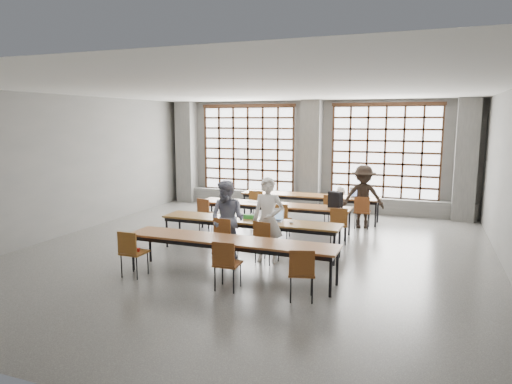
# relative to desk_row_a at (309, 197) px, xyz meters

# --- Properties ---
(floor) EXTENTS (11.00, 11.00, 0.00)m
(floor) POSITION_rel_desk_row_a_xyz_m (-0.32, -3.77, -0.66)
(floor) COLOR #52524F
(floor) RESTS_ON ground
(ceiling) EXTENTS (11.00, 11.00, 0.00)m
(ceiling) POSITION_rel_desk_row_a_xyz_m (-0.32, -3.77, 2.84)
(ceiling) COLOR silver
(ceiling) RESTS_ON floor
(wall_back) EXTENTS (10.00, 0.00, 10.00)m
(wall_back) POSITION_rel_desk_row_a_xyz_m (-0.32, 1.73, 1.09)
(wall_back) COLOR #5F5F5D
(wall_back) RESTS_ON floor
(wall_front) EXTENTS (10.00, 0.00, 10.00)m
(wall_front) POSITION_rel_desk_row_a_xyz_m (-0.32, -9.27, 1.09)
(wall_front) COLOR #5F5F5D
(wall_front) RESTS_ON floor
(wall_left) EXTENTS (0.00, 11.00, 11.00)m
(wall_left) POSITION_rel_desk_row_a_xyz_m (-5.32, -3.77, 1.09)
(wall_left) COLOR #5F5F5D
(wall_left) RESTS_ON floor
(column_left) EXTENTS (0.60, 0.55, 3.50)m
(column_left) POSITION_rel_desk_row_a_xyz_m (-4.82, 1.45, 1.09)
(column_left) COLOR #575755
(column_left) RESTS_ON floor
(column_mid) EXTENTS (0.60, 0.55, 3.50)m
(column_mid) POSITION_rel_desk_row_a_xyz_m (-0.32, 1.45, 1.09)
(column_mid) COLOR #575755
(column_mid) RESTS_ON floor
(column_right) EXTENTS (0.60, 0.55, 3.50)m
(column_right) POSITION_rel_desk_row_a_xyz_m (4.18, 1.45, 1.09)
(column_right) COLOR #575755
(column_right) RESTS_ON floor
(window_left) EXTENTS (3.32, 0.12, 3.00)m
(window_left) POSITION_rel_desk_row_a_xyz_m (-2.57, 1.65, 1.24)
(window_left) COLOR white
(window_left) RESTS_ON wall_back
(window_right) EXTENTS (3.32, 0.12, 3.00)m
(window_right) POSITION_rel_desk_row_a_xyz_m (1.93, 1.65, 1.24)
(window_right) COLOR white
(window_right) RESTS_ON wall_back
(sill_ledge) EXTENTS (9.80, 0.35, 0.50)m
(sill_ledge) POSITION_rel_desk_row_a_xyz_m (-0.32, 1.53, -0.41)
(sill_ledge) COLOR #575755
(sill_ledge) RESTS_ON floor
(desk_row_a) EXTENTS (4.00, 0.70, 0.73)m
(desk_row_a) POSITION_rel_desk_row_a_xyz_m (0.00, 0.00, 0.00)
(desk_row_a) COLOR brown
(desk_row_a) RESTS_ON floor
(desk_row_b) EXTENTS (4.00, 0.70, 0.73)m
(desk_row_b) POSITION_rel_desk_row_a_xyz_m (-0.52, -1.75, 0.00)
(desk_row_b) COLOR brown
(desk_row_b) RESTS_ON floor
(desk_row_c) EXTENTS (4.00, 0.70, 0.73)m
(desk_row_c) POSITION_rel_desk_row_a_xyz_m (-0.40, -3.72, 0.00)
(desk_row_c) COLOR brown
(desk_row_c) RESTS_ON floor
(desk_row_d) EXTENTS (4.00, 0.70, 0.73)m
(desk_row_d) POSITION_rel_desk_row_a_xyz_m (-0.13, -5.37, 0.00)
(desk_row_d) COLOR brown
(desk_row_d) RESTS_ON floor
(chair_back_left) EXTENTS (0.46, 0.46, 0.88)m
(chair_back_left) POSITION_rel_desk_row_a_xyz_m (-1.39, -0.63, -0.13)
(chair_back_left) COLOR brown
(chair_back_left) RESTS_ON floor
(chair_back_mid) EXTENTS (0.47, 0.47, 0.88)m
(chair_back_mid) POSITION_rel_desk_row_a_xyz_m (0.79, -0.63, -0.13)
(chair_back_mid) COLOR brown
(chair_back_mid) RESTS_ON floor
(chair_back_right) EXTENTS (0.44, 0.44, 0.88)m
(chair_back_right) POSITION_rel_desk_row_a_xyz_m (1.60, -0.63, -0.13)
(chair_back_right) COLOR brown
(chair_back_right) RESTS_ON floor
(chair_mid_left) EXTENTS (0.52, 0.52, 0.88)m
(chair_mid_left) POSITION_rel_desk_row_a_xyz_m (-2.14, -2.37, -0.13)
(chair_mid_left) COLOR brown
(chair_mid_left) RESTS_ON floor
(chair_mid_centre) EXTENTS (0.45, 0.46, 0.88)m
(chair_mid_centre) POSITION_rel_desk_row_a_xyz_m (-0.11, -2.38, -0.13)
(chair_mid_centre) COLOR brown
(chair_mid_centre) RESTS_ON floor
(chair_mid_right) EXTENTS (0.50, 0.50, 0.88)m
(chair_mid_right) POSITION_rel_desk_row_a_xyz_m (1.30, -2.37, -0.13)
(chair_mid_right) COLOR brown
(chair_mid_right) RESTS_ON floor
(chair_front_left) EXTENTS (0.46, 0.46, 0.88)m
(chair_front_left) POSITION_rel_desk_row_a_xyz_m (-0.71, -4.35, -0.13)
(chair_front_left) COLOR brown
(chair_front_left) RESTS_ON floor
(chair_front_right) EXTENTS (0.51, 0.51, 0.88)m
(chair_front_right) POSITION_rel_desk_row_a_xyz_m (0.18, -4.35, -0.13)
(chair_front_right) COLOR brown
(chair_front_right) RESTS_ON floor
(chair_near_left) EXTENTS (0.43, 0.43, 0.88)m
(chair_near_left) POSITION_rel_desk_row_a_xyz_m (-1.84, -6.00, -0.13)
(chair_near_left) COLOR brown
(chair_near_left) RESTS_ON floor
(chair_near_mid) EXTENTS (0.44, 0.44, 0.88)m
(chair_near_mid) POSITION_rel_desk_row_a_xyz_m (0.07, -6.00, -0.13)
(chair_near_mid) COLOR brown
(chair_near_mid) RESTS_ON floor
(chair_near_right) EXTENTS (0.52, 0.52, 0.88)m
(chair_near_right) POSITION_rel_desk_row_a_xyz_m (1.39, -5.99, -0.13)
(chair_near_right) COLOR brown
(chair_near_right) RESTS_ON floor
(student_male) EXTENTS (0.69, 0.50, 1.74)m
(student_male) POSITION_rel_desk_row_a_xyz_m (0.20, -4.22, 0.21)
(student_male) COLOR white
(student_male) RESTS_ON floor
(student_female) EXTENTS (0.86, 0.70, 1.63)m
(student_female) POSITION_rel_desk_row_a_xyz_m (-0.70, -4.22, 0.15)
(student_female) COLOR #1A214E
(student_female) RESTS_ON floor
(student_back) EXTENTS (1.20, 0.84, 1.69)m
(student_back) POSITION_rel_desk_row_a_xyz_m (1.60, -0.50, 0.18)
(student_back) COLOR black
(student_back) RESTS_ON floor
(laptop_front) EXTENTS (0.38, 0.32, 0.26)m
(laptop_front) POSITION_rel_desk_row_a_xyz_m (0.15, -3.61, 0.13)
(laptop_front) COLOR #A9A9AD
(laptop_front) RESTS_ON desk_row_c
(laptop_back) EXTENTS (0.42, 0.38, 0.26)m
(laptop_back) POSITION_rel_desk_row_a_xyz_m (1.34, 0.11, 0.13)
(laptop_back) COLOR silver
(laptop_back) RESTS_ON desk_row_a
(mouse) EXTENTS (0.11, 0.08, 0.04)m
(mouse) POSITION_rel_desk_row_a_xyz_m (0.55, -3.74, 0.08)
(mouse) COLOR white
(mouse) RESTS_ON desk_row_c
(green_box) EXTENTS (0.25, 0.10, 0.09)m
(green_box) POSITION_rel_desk_row_a_xyz_m (-0.45, -3.64, 0.11)
(green_box) COLOR #2E8E2E
(green_box) RESTS_ON desk_row_c
(phone) EXTENTS (0.13, 0.07, 0.01)m
(phone) POSITION_rel_desk_row_a_xyz_m (-0.22, -3.82, 0.07)
(phone) COLOR black
(phone) RESTS_ON desk_row_c
(paper_sheet_a) EXTENTS (0.34, 0.29, 0.00)m
(paper_sheet_a) POSITION_rel_desk_row_a_xyz_m (-1.12, -1.70, 0.07)
(paper_sheet_a) COLOR white
(paper_sheet_a) RESTS_ON desk_row_b
(paper_sheet_b) EXTENTS (0.36, 0.31, 0.00)m
(paper_sheet_b) POSITION_rel_desk_row_a_xyz_m (-0.82, -1.80, 0.07)
(paper_sheet_b) COLOR silver
(paper_sheet_b) RESTS_ON desk_row_b
(paper_sheet_c) EXTENTS (0.30, 0.22, 0.00)m
(paper_sheet_c) POSITION_rel_desk_row_a_xyz_m (-0.42, -1.75, 0.07)
(paper_sheet_c) COLOR silver
(paper_sheet_c) RESTS_ON desk_row_b
(backpack) EXTENTS (0.37, 0.31, 0.40)m
(backpack) POSITION_rel_desk_row_a_xyz_m (1.08, -1.70, 0.27)
(backpack) COLOR black
(backpack) RESTS_ON desk_row_b
(plastic_bag) EXTENTS (0.27, 0.22, 0.29)m
(plastic_bag) POSITION_rel_desk_row_a_xyz_m (0.90, 0.05, 0.21)
(plastic_bag) COLOR white
(plastic_bag) RESTS_ON desk_row_a
(red_pouch) EXTENTS (0.22, 0.15, 0.06)m
(red_pouch) POSITION_rel_desk_row_a_xyz_m (-1.83, -5.92, -0.16)
(red_pouch) COLOR #A31F14
(red_pouch) RESTS_ON chair_near_left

